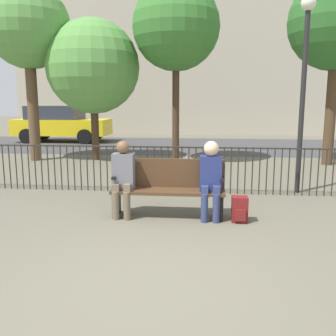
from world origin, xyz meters
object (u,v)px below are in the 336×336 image
object	(u,v)px
seated_person_1	(211,175)
tree_1	(176,27)
backpack	(240,210)
tree_0	(28,28)
lamp_post	(305,67)
park_bench	(168,186)
tree_3	(93,67)
seated_person_0	(123,175)
parked_car_0	(61,123)

from	to	relation	value
seated_person_1	tree_1	distance (m)	6.43
backpack	tree_0	xyz separation A→B (m)	(-5.84, 5.55, 3.78)
seated_person_1	lamp_post	distance (m)	3.19
park_bench	tree_0	bearing A→B (deg)	131.55
backpack	tree_3	distance (m)	7.54
lamp_post	tree_0	bearing A→B (deg)	153.93
backpack	tree_3	xyz separation A→B (m)	(-3.98, 5.82, 2.66)
seated_person_0	parked_car_0	distance (m)	11.97
tree_1	parked_car_0	xyz separation A→B (m)	(-5.66, 5.27, -3.08)
backpack	parked_car_0	distance (m)	12.98
parked_car_0	seated_person_1	bearing A→B (deg)	-58.31
seated_person_1	tree_0	size ratio (longest dim) A/B	0.23
seated_person_0	lamp_post	xyz separation A→B (m)	(3.18, 1.94, 1.81)
tree_3	seated_person_0	bearing A→B (deg)	-69.46
park_bench	tree_3	size ratio (longest dim) A/B	0.42
backpack	tree_1	xyz separation A→B (m)	(-1.43, 5.58, 3.73)
seated_person_1	backpack	xyz separation A→B (m)	(0.45, -0.10, -0.51)
tree_3	lamp_post	world-z (taller)	tree_3
tree_0	park_bench	bearing A→B (deg)	-48.45
seated_person_0	tree_0	world-z (taller)	tree_0
backpack	tree_3	size ratio (longest dim) A/B	0.09
seated_person_1	lamp_post	bearing A→B (deg)	47.21
tree_1	parked_car_0	distance (m)	8.33
seated_person_1	parked_car_0	distance (m)	12.64
park_bench	backpack	bearing A→B (deg)	-11.35
tree_1	lamp_post	world-z (taller)	tree_1
seated_person_0	backpack	bearing A→B (deg)	-3.04
park_bench	tree_0	xyz separation A→B (m)	(-4.72, 5.32, 3.48)
seated_person_0	backpack	size ratio (longest dim) A/B	3.08
tree_1	lamp_post	distance (m)	4.72
backpack	tree_0	bearing A→B (deg)	136.48
tree_3	lamp_post	size ratio (longest dim) A/B	1.13
backpack	parked_car_0	size ratio (longest dim) A/B	0.09
seated_person_1	backpack	world-z (taller)	seated_person_1
tree_3	tree_1	bearing A→B (deg)	-5.44
seated_person_1	tree_1	world-z (taller)	tree_1
tree_0	parked_car_0	size ratio (longest dim) A/B	1.26
tree_0	seated_person_1	bearing A→B (deg)	-45.31
seated_person_0	tree_0	xyz separation A→B (m)	(-4.00, 5.45, 3.29)
seated_person_0	tree_3	world-z (taller)	tree_3
parked_car_0	park_bench	bearing A→B (deg)	-60.69
park_bench	tree_0	world-z (taller)	tree_0
tree_1	seated_person_0	bearing A→B (deg)	-94.27
park_bench	tree_1	distance (m)	6.36
park_bench	backpack	world-z (taller)	park_bench
seated_person_1	parked_car_0	xyz separation A→B (m)	(-6.64, 10.75, 0.14)
park_bench	seated_person_0	world-z (taller)	seated_person_0
tree_3	seated_person_1	bearing A→B (deg)	-58.31
tree_1	lamp_post	bearing A→B (deg)	-52.00
seated_person_0	backpack	world-z (taller)	seated_person_0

